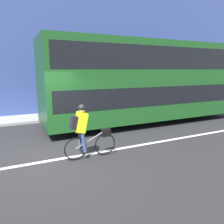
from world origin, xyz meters
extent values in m
plane|color=#232326|center=(0.00, 0.00, 0.00)|extent=(80.00, 80.00, 0.00)
cube|color=silver|center=(0.00, -0.20, 0.00)|extent=(50.00, 0.14, 0.01)
cube|color=gray|center=(0.00, 5.49, 0.06)|extent=(60.00, 1.88, 0.12)
cube|color=#33478C|center=(0.00, 6.59, 4.74)|extent=(60.00, 0.30, 9.48)
cylinder|color=black|center=(7.87, 2.56, 0.50)|extent=(1.00, 0.30, 1.00)
cylinder|color=black|center=(2.03, 2.56, 0.50)|extent=(1.00, 0.30, 1.00)
cube|color=#194C1E|center=(4.95, 2.56, 1.20)|extent=(9.41, 2.53, 1.80)
cube|color=black|center=(4.95, 2.56, 1.42)|extent=(9.04, 2.55, 0.79)
cube|color=#194C1E|center=(4.95, 2.56, 2.93)|extent=(9.41, 2.43, 1.66)
cube|color=black|center=(4.95, 2.56, 3.01)|extent=(9.04, 2.45, 0.93)
torus|color=black|center=(1.61, -0.46, 0.33)|extent=(0.66, 0.04, 0.66)
torus|color=black|center=(0.71, -0.46, 0.33)|extent=(0.66, 0.04, 0.66)
cylinder|color=slate|center=(1.16, -0.46, 0.54)|extent=(0.92, 0.03, 0.45)
cylinder|color=slate|center=(0.81, -0.46, 0.57)|extent=(0.03, 0.03, 0.48)
cube|color=black|center=(1.64, -0.46, 0.69)|extent=(0.26, 0.16, 0.22)
cube|color=#D8EA19|center=(0.88, -0.46, 1.08)|extent=(0.37, 0.32, 0.58)
cube|color=black|center=(0.68, -0.46, 1.10)|extent=(0.21, 0.26, 0.38)
cylinder|color=#384C7A|center=(0.92, -0.37, 0.52)|extent=(0.21, 0.11, 0.59)
cylinder|color=#384C7A|center=(0.92, -0.55, 0.52)|extent=(0.19, 0.11, 0.59)
sphere|color=tan|center=(0.92, -0.46, 1.44)|extent=(0.19, 0.19, 0.19)
sphere|color=black|center=(0.92, -0.46, 1.48)|extent=(0.21, 0.21, 0.21)
camera|label=1|loc=(-0.87, -6.14, 2.52)|focal=35.00mm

